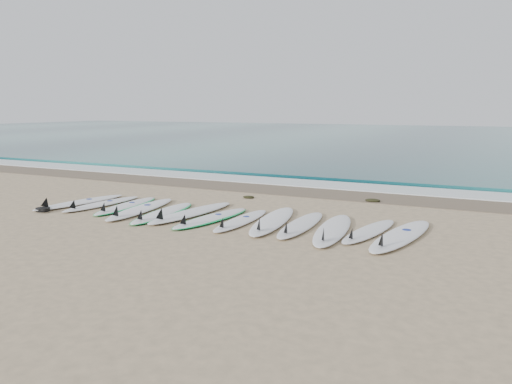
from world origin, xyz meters
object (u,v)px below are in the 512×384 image
at_px(surfboard_0, 78,202).
at_px(surfboard_6, 211,218).
at_px(surfboard_12, 400,235).
at_px(leash_coil, 43,209).

relative_size(surfboard_0, surfboard_6, 1.05).
bearing_deg(surfboard_6, surfboard_12, 10.40).
bearing_deg(surfboard_12, leash_coil, -163.41).
height_order(surfboard_6, surfboard_12, surfboard_12).
distance_m(surfboard_6, surfboard_12, 3.95).
bearing_deg(leash_coil, surfboard_6, 12.92).
distance_m(surfboard_12, leash_coil, 7.99).
bearing_deg(surfboard_0, surfboard_6, 8.52).
distance_m(surfboard_0, leash_coil, 0.99).
height_order(surfboard_0, surfboard_12, surfboard_12).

